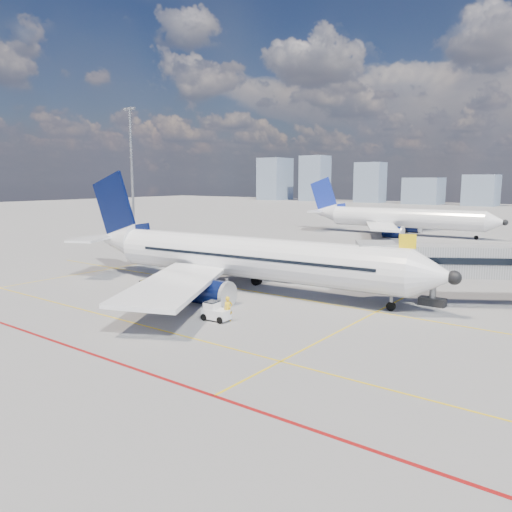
{
  "coord_description": "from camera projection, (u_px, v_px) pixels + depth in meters",
  "views": [
    {
      "loc": [
        29.84,
        -29.64,
        10.75
      ],
      "look_at": [
        3.64,
        5.39,
        4.0
      ],
      "focal_mm": 35.0,
      "sensor_mm": 36.0,
      "label": 1
    }
  ],
  "objects": [
    {
      "name": "ground",
      "position": [
        185.0,
        306.0,
        42.76
      ],
      "size": [
        420.0,
        420.0,
        0.0
      ],
      "primitive_type": "plane",
      "color": "gray",
      "rests_on": "ground"
    },
    {
      "name": "apron_markings",
      "position": [
        145.0,
        314.0,
        40.01
      ],
      "size": [
        90.0,
        35.12,
        0.01
      ],
      "color": "#DAB30B",
      "rests_on": "ground"
    },
    {
      "name": "floodlight_mast_nw",
      "position": [
        132.0,
        166.0,
        104.9
      ],
      "size": [
        3.2,
        0.61,
        25.45
      ],
      "color": "gray",
      "rests_on": "ground"
    },
    {
      "name": "main_aircraft",
      "position": [
        236.0,
        257.0,
        48.84
      ],
      "size": [
        41.03,
        35.72,
        11.98
      ],
      "rotation": [
        0.0,
        0.0,
        0.08
      ],
      "color": "white",
      "rests_on": "ground"
    },
    {
      "name": "second_aircraft",
      "position": [
        397.0,
        218.0,
        97.26
      ],
      "size": [
        38.78,
        33.77,
        11.3
      ],
      "rotation": [
        0.0,
        0.0,
        0.04
      ],
      "color": "white",
      "rests_on": "ground"
    },
    {
      "name": "baggage_tug",
      "position": [
        215.0,
        311.0,
        38.3
      ],
      "size": [
        2.18,
        1.4,
        1.46
      ],
      "rotation": [
        0.0,
        0.0,
        0.07
      ],
      "color": "white",
      "rests_on": "ground"
    },
    {
      "name": "cargo_dolly",
      "position": [
        158.0,
        292.0,
        43.45
      ],
      "size": [
        3.61,
        2.06,
        1.87
      ],
      "rotation": [
        0.0,
        0.0,
        0.17
      ],
      "color": "black",
      "rests_on": "ground"
    },
    {
      "name": "belt_loader",
      "position": [
        160.0,
        283.0,
        49.52
      ],
      "size": [
        5.65,
        2.58,
        2.27
      ],
      "rotation": [
        0.0,
        0.0,
        0.25
      ],
      "color": "black",
      "rests_on": "ground"
    },
    {
      "name": "ramp_worker",
      "position": [
        228.0,
        309.0,
        37.99
      ],
      "size": [
        0.76,
        0.84,
        1.93
      ],
      "primitive_type": "imported",
      "rotation": [
        0.0,
        0.0,
        1.03
      ],
      "color": "yellow",
      "rests_on": "ground"
    }
  ]
}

